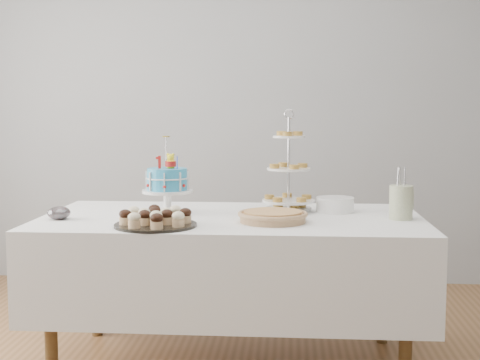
# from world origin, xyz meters

# --- Properties ---
(walls) EXTENTS (5.04, 4.04, 2.70)m
(walls) POSITION_xyz_m (0.00, 0.00, 1.35)
(walls) COLOR #929597
(walls) RESTS_ON floor
(table) EXTENTS (1.92, 1.02, 0.77)m
(table) POSITION_xyz_m (0.00, 0.30, 0.54)
(table) COLOR white
(table) RESTS_ON floor
(birthday_cake) EXTENTS (0.26, 0.26, 0.40)m
(birthday_cake) POSITION_xyz_m (-0.34, 0.37, 0.88)
(birthday_cake) COLOR white
(birthday_cake) RESTS_ON table
(cupcake_tray) EXTENTS (0.38, 0.38, 0.09)m
(cupcake_tray) POSITION_xyz_m (-0.33, -0.02, 0.81)
(cupcake_tray) COLOR black
(cupcake_tray) RESTS_ON table
(pie) EXTENTS (0.34, 0.34, 0.05)m
(pie) POSITION_xyz_m (0.21, 0.14, 0.80)
(pie) COLOR tan
(pie) RESTS_ON table
(tiered_stand) EXTENTS (0.28, 0.28, 0.54)m
(tiered_stand) POSITION_xyz_m (0.29, 0.46, 1.00)
(tiered_stand) COLOR silver
(tiered_stand) RESTS_ON table
(plate_stack) EXTENTS (0.20, 0.20, 0.08)m
(plate_stack) POSITION_xyz_m (0.53, 0.49, 0.81)
(plate_stack) COLOR white
(plate_stack) RESTS_ON table
(pastry_plate) EXTENTS (0.25, 0.25, 0.04)m
(pastry_plate) POSITION_xyz_m (0.29, 0.55, 0.79)
(pastry_plate) COLOR white
(pastry_plate) RESTS_ON table
(jam_bowl_a) EXTENTS (0.11, 0.11, 0.07)m
(jam_bowl_a) POSITION_xyz_m (-0.84, 0.14, 0.80)
(jam_bowl_a) COLOR silver
(jam_bowl_a) RESTS_ON table
(jam_bowl_b) EXTENTS (0.11, 0.11, 0.07)m
(jam_bowl_b) POSITION_xyz_m (-0.84, 0.14, 0.80)
(jam_bowl_b) COLOR silver
(jam_bowl_b) RESTS_ON table
(utensil_pitcher) EXTENTS (0.12, 0.11, 0.26)m
(utensil_pitcher) POSITION_xyz_m (0.84, 0.27, 0.86)
(utensil_pitcher) COLOR white
(utensil_pitcher) RESTS_ON table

